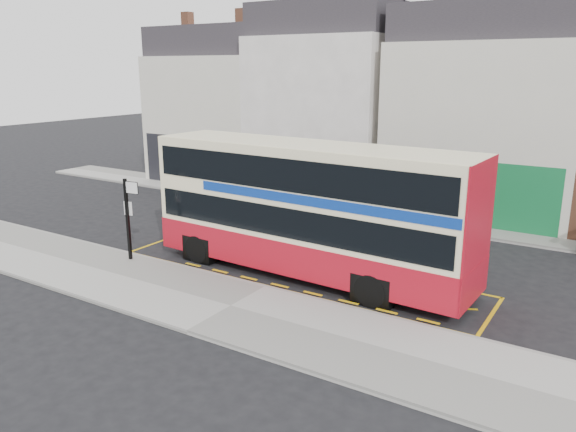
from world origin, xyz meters
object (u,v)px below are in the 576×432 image
Objects in this scene: bus_stop_post at (129,212)px; car_silver at (250,191)px; street_tree_right at (549,162)px; double_decker_bus at (309,208)px; street_tree_left at (177,124)px; car_grey at (350,211)px.

bus_stop_post is 10.47m from car_silver.
car_silver is 0.91× the size of street_tree_right.
car_silver is at bearing 139.03° from double_decker_bus.
car_silver is 9.05m from street_tree_left.
street_tree_right reaches higher than car_silver.
street_tree_left reaches higher than bus_stop_post.
car_grey reaches higher than car_silver.
street_tree_left is 22.48m from street_tree_right.
double_decker_bus is 12.47m from street_tree_right.
double_decker_bus is 11.46m from car_silver.
double_decker_bus is 19.51m from street_tree_left.
street_tree_right is (12.69, 13.28, 1.16)m from bus_stop_post.
bus_stop_post is at bearing -167.51° from car_silver.
double_decker_bus is at bearing -163.29° from car_grey.
car_silver is at bearing 84.05° from car_grey.
double_decker_bus is 2.57× the size of street_tree_right.
car_silver is 0.96× the size of car_grey.
street_tree_right is at bearing 62.13° from double_decker_bus.
bus_stop_post reaches higher than car_silver.
street_tree_right is at bearing 0.18° from street_tree_left.
bus_stop_post is 16.54m from street_tree_left.
street_tree_left reaches higher than street_tree_right.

